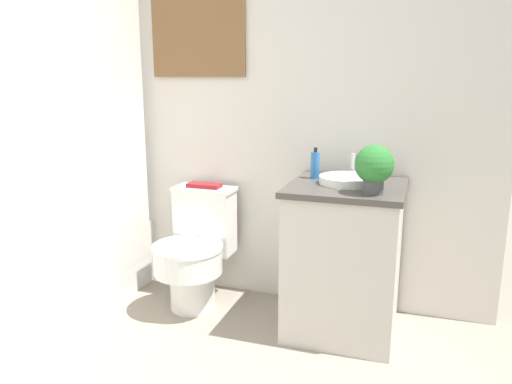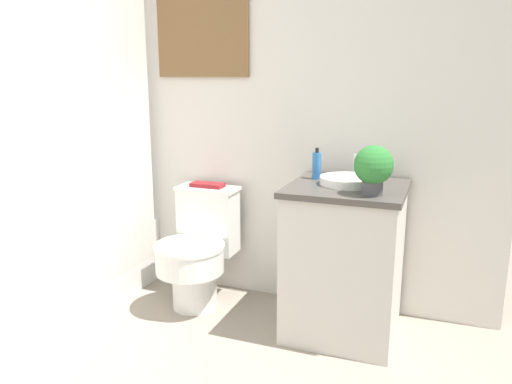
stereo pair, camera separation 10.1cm
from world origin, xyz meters
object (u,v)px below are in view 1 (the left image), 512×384
(soap_bottle, at_px, (315,165))
(book_on_tank, at_px, (204,185))
(potted_plant, at_px, (374,166))
(toilet, at_px, (196,251))
(sink, at_px, (348,180))

(soap_bottle, height_order, book_on_tank, soap_bottle)
(potted_plant, height_order, book_on_tank, potted_plant)
(toilet, xyz_separation_m, sink, (0.86, -0.00, 0.48))
(potted_plant, distance_m, book_on_tank, 1.08)
(toilet, bearing_deg, sink, -0.10)
(sink, xyz_separation_m, soap_bottle, (-0.19, 0.08, 0.05))
(sink, xyz_separation_m, potted_plant, (0.14, -0.18, 0.11))
(toilet, relative_size, sink, 2.12)
(sink, bearing_deg, potted_plant, -51.63)
(toilet, relative_size, book_on_tank, 3.44)
(soap_bottle, distance_m, potted_plant, 0.42)
(toilet, bearing_deg, potted_plant, -10.38)
(toilet, bearing_deg, soap_bottle, 6.61)
(toilet, height_order, book_on_tank, book_on_tank)
(soap_bottle, bearing_deg, sink, -23.27)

